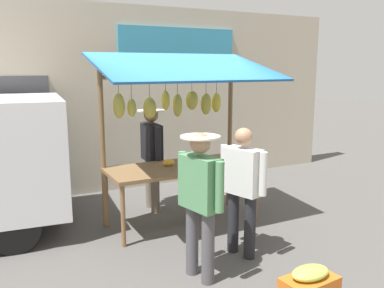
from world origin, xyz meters
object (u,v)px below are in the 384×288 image
at_px(market_stall, 181,118).
at_px(shopper_in_striped_shirt, 200,195).
at_px(vendor_with_sunhat, 152,150).
at_px(shopper_with_shopping_bag, 242,183).

height_order(market_stall, shopper_in_striped_shirt, market_stall).
xyz_separation_m(vendor_with_sunhat, shopper_in_striped_shirt, (0.36, 2.29, -0.03)).
height_order(market_stall, vendor_with_sunhat, market_stall).
relative_size(vendor_with_sunhat, shopper_with_shopping_bag, 1.05).
height_order(market_stall, shopper_with_shopping_bag, market_stall).
distance_m(shopper_with_shopping_bag, shopper_in_striped_shirt, 0.78).
relative_size(shopper_with_shopping_bag, shopper_in_striped_shirt, 0.98).
xyz_separation_m(vendor_with_sunhat, shopper_with_shopping_bag, (-0.37, 2.02, -0.07)).
distance_m(market_stall, vendor_with_sunhat, 0.92).
bearing_deg(shopper_in_striped_shirt, vendor_with_sunhat, -20.78).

